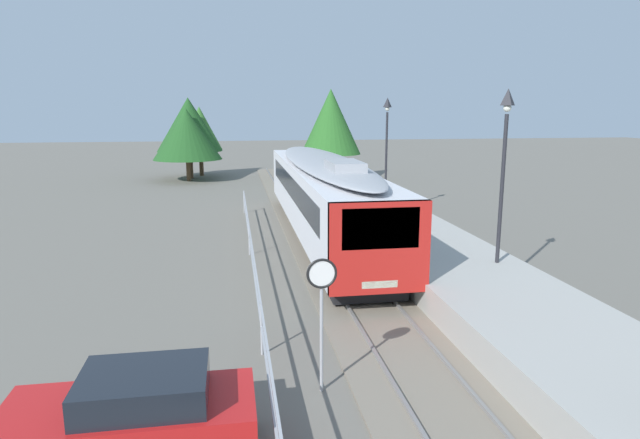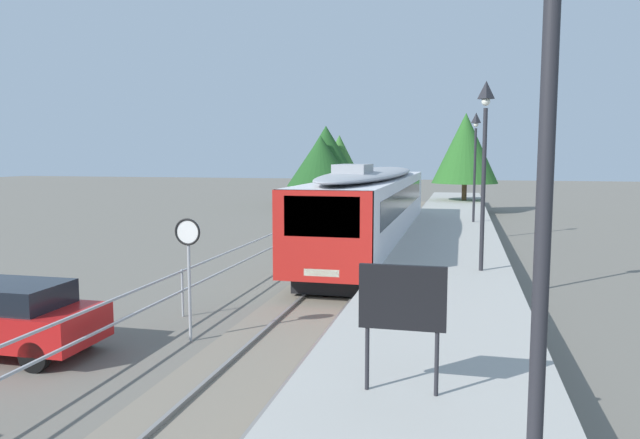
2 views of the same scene
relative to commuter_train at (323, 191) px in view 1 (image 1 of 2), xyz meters
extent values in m
plane|color=#6B665B|center=(-3.00, -1.26, -2.15)|extent=(160.00, 160.00, 0.00)
cube|color=slate|center=(0.00, -1.26, -2.12)|extent=(3.20, 60.00, 0.06)
cube|color=slate|center=(-0.72, -1.26, -2.05)|extent=(0.08, 60.00, 0.08)
cube|color=slate|center=(0.72, -1.26, -2.05)|extent=(0.08, 60.00, 0.08)
cube|color=silver|center=(0.00, 0.11, -0.18)|extent=(2.80, 19.19, 2.55)
cube|color=red|center=(0.00, -9.39, -0.18)|extent=(2.80, 0.24, 2.55)
cube|color=black|center=(0.00, -9.47, 0.38)|extent=(2.13, 0.08, 1.12)
cube|color=black|center=(0.00, 0.11, 0.23)|extent=(2.82, 16.12, 0.92)
ellipsoid|color=#9EA0A5|center=(0.00, 0.11, 1.27)|extent=(2.69, 18.43, 0.44)
cube|color=#9EA0A5|center=(0.00, -4.69, 1.55)|extent=(1.10, 2.20, 0.36)
cube|color=#EAE5C6|center=(0.00, -9.46, -1.18)|extent=(1.00, 0.10, 0.20)
cube|color=black|center=(0.00, -7.09, -1.73)|extent=(2.24, 3.20, 0.55)
cube|color=black|center=(0.00, 7.30, -1.73)|extent=(2.24, 3.20, 0.55)
cube|color=#A8A59E|center=(3.25, -1.26, -1.70)|extent=(3.90, 60.00, 0.90)
cylinder|color=#232328|center=(4.29, -7.75, 1.05)|extent=(0.12, 0.12, 4.60)
pyramid|color=#232328|center=(4.29, -7.75, 3.85)|extent=(0.34, 0.34, 0.50)
sphere|color=silver|center=(4.29, -7.75, 3.53)|extent=(0.24, 0.24, 0.24)
cylinder|color=#232328|center=(4.29, 5.06, 1.05)|extent=(0.12, 0.12, 4.60)
pyramid|color=#232328|center=(4.29, 5.06, 3.85)|extent=(0.34, 0.34, 0.50)
sphere|color=silver|center=(4.29, 5.06, 3.53)|extent=(0.24, 0.24, 0.24)
cylinder|color=#9EA0A5|center=(-2.19, -13.11, -1.05)|extent=(0.07, 0.07, 2.20)
cylinder|color=white|center=(-2.19, -13.13, 0.35)|extent=(0.60, 0.03, 0.60)
torus|color=black|center=(-2.19, -13.14, 0.35)|extent=(0.61, 0.05, 0.61)
cube|color=#9EA0A5|center=(-3.30, -11.26, -0.95)|extent=(0.05, 36.00, 0.05)
cube|color=#9EA0A5|center=(-3.30, -11.26, -1.46)|extent=(0.05, 36.00, 0.05)
cylinder|color=#9EA0A5|center=(-3.30, -11.26, -1.52)|extent=(0.06, 0.06, 1.25)
cylinder|color=#9EA0A5|center=(-3.30, -2.26, -1.52)|extent=(0.06, 0.06, 1.25)
cylinder|color=#9EA0A5|center=(-3.30, 6.74, -1.52)|extent=(0.06, 0.06, 1.25)
cube|color=red|center=(-5.60, -14.82, -1.48)|extent=(4.01, 1.79, 0.72)
cube|color=black|center=(-5.35, -14.82, -0.87)|extent=(2.01, 1.56, 0.50)
cylinder|color=black|center=(-6.93, -14.05, -1.84)|extent=(0.62, 0.20, 0.62)
cylinder|color=black|center=(-4.29, -14.03, -1.84)|extent=(0.62, 0.20, 0.62)
cylinder|color=brown|center=(-7.31, 22.99, -1.01)|extent=(0.36, 0.36, 2.27)
cone|color=#1E4C1E|center=(-7.31, 22.99, 2.29)|extent=(5.31, 5.31, 4.34)
cylinder|color=brown|center=(-7.39, 21.41, -1.28)|extent=(0.36, 0.36, 1.73)
cone|color=#1E4C1E|center=(-7.39, 21.41, 1.59)|extent=(5.43, 5.43, 4.02)
cylinder|color=brown|center=(3.87, 19.49, -1.06)|extent=(0.36, 0.36, 2.16)
cone|color=#286023|center=(3.87, 19.49, 2.56)|extent=(4.75, 4.75, 5.08)
cylinder|color=brown|center=(-6.55, 24.81, -1.03)|extent=(0.36, 0.36, 2.24)
cone|color=#38702D|center=(-6.55, 24.81, 1.93)|extent=(3.70, 3.70, 3.67)
camera|label=1|loc=(-3.83, -23.11, 3.48)|focal=30.40mm
camera|label=2|loc=(3.71, -25.16, 2.05)|focal=33.37mm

